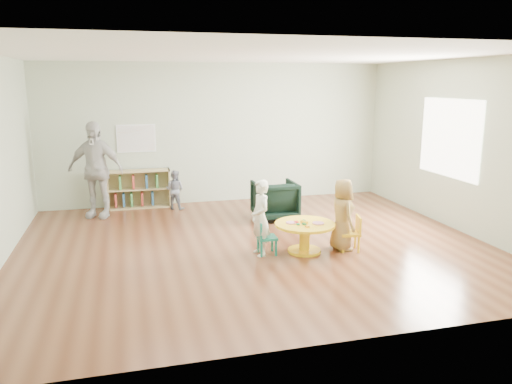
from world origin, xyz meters
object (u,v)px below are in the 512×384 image
(child_left, at_px, (260,218))
(adult_caretaker, at_px, (95,170))
(armchair, at_px, (275,200))
(toddler, at_px, (175,190))
(kid_chair_right, at_px, (352,232))
(bookshelf, at_px, (138,189))
(activity_table, at_px, (305,232))
(kid_chair_left, at_px, (264,237))
(child_right, at_px, (342,215))

(child_left, bearing_deg, adult_caretaker, -146.41)
(armchair, relative_size, toddler, 0.99)
(kid_chair_right, distance_m, adult_caretaker, 4.75)
(bookshelf, bearing_deg, kid_chair_right, -49.39)
(activity_table, bearing_deg, adult_caretaker, 136.92)
(adult_caretaker, bearing_deg, toddler, 29.58)
(kid_chair_left, relative_size, armchair, 0.66)
(child_left, bearing_deg, child_right, 78.37)
(activity_table, xyz_separation_m, child_right, (0.56, -0.04, 0.23))
(kid_chair_right, xyz_separation_m, armchair, (-0.60, 1.96, 0.07))
(activity_table, xyz_separation_m, adult_caretaker, (-3.00, 2.80, 0.57))
(kid_chair_left, xyz_separation_m, armchair, (0.70, 1.80, 0.08))
(activity_table, relative_size, bookshelf, 0.73)
(kid_chair_right, height_order, child_right, child_right)
(kid_chair_left, xyz_separation_m, bookshelf, (-1.66, 3.28, 0.10))
(toddler, bearing_deg, child_left, 137.48)
(activity_table, distance_m, adult_caretaker, 4.15)
(activity_table, relative_size, adult_caretaker, 0.50)
(bookshelf, xyz_separation_m, child_right, (2.81, -3.37, 0.17))
(activity_table, height_order, kid_chair_left, kid_chair_left)
(kid_chair_left, bearing_deg, child_left, -99.47)
(kid_chair_right, bearing_deg, activity_table, 94.06)
(adult_caretaker, bearing_deg, kid_chair_right, -16.75)
(activity_table, relative_size, toddler, 1.14)
(child_right, height_order, adult_caretaker, adult_caretaker)
(activity_table, distance_m, kid_chair_left, 0.60)
(bookshelf, bearing_deg, toddler, -25.45)
(kid_chair_left, height_order, child_left, child_left)
(child_right, relative_size, toddler, 1.39)
(activity_table, xyz_separation_m, toddler, (-1.57, 3.01, 0.08))
(toddler, bearing_deg, kid_chair_right, 156.22)
(bookshelf, distance_m, toddler, 0.75)
(activity_table, height_order, bookshelf, bookshelf)
(kid_chair_right, xyz_separation_m, child_left, (-1.35, 0.17, 0.26))
(kid_chair_left, bearing_deg, bookshelf, -151.72)
(kid_chair_left, relative_size, adult_caretaker, 0.28)
(adult_caretaker, bearing_deg, armchair, 4.37)
(activity_table, xyz_separation_m, kid_chair_left, (-0.59, 0.05, -0.04))
(kid_chair_right, relative_size, armchair, 0.69)
(bookshelf, bearing_deg, child_right, -50.15)
(child_right, bearing_deg, bookshelf, 38.30)
(kid_chair_right, bearing_deg, armchair, 29.95)
(activity_table, height_order, child_left, child_left)
(kid_chair_right, bearing_deg, kid_chair_left, 96.00)
(bookshelf, xyz_separation_m, toddler, (0.68, -0.32, 0.02))
(armchair, relative_size, child_left, 0.70)
(child_right, bearing_deg, armchair, 12.05)
(adult_caretaker, bearing_deg, child_left, -27.96)
(bookshelf, distance_m, adult_caretaker, 1.05)
(activity_table, distance_m, toddler, 3.39)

